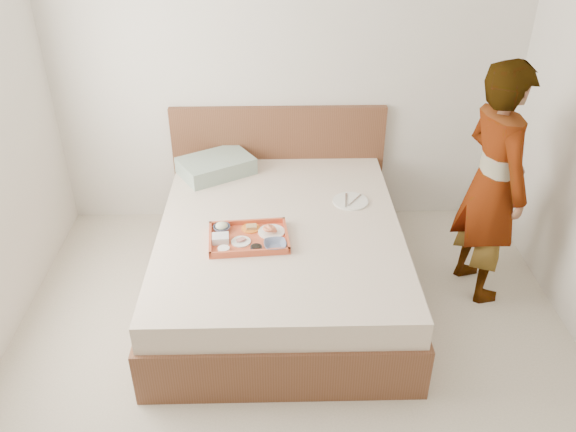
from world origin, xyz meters
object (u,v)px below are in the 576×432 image
(tray, at_px, (249,237))
(person, at_px, (493,184))
(bed, at_px, (280,257))
(dinner_plate, at_px, (350,201))

(tray, height_order, person, person)
(bed, bearing_deg, person, 0.24)
(tray, bearing_deg, dinner_plate, 28.88)
(bed, height_order, tray, tray)
(bed, height_order, dinner_plate, dinner_plate)
(dinner_plate, relative_size, person, 0.15)
(bed, relative_size, tray, 4.11)
(bed, xyz_separation_m, person, (1.34, 0.01, 0.54))
(tray, xyz_separation_m, person, (1.54, 0.19, 0.25))
(bed, distance_m, dinner_plate, 0.62)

